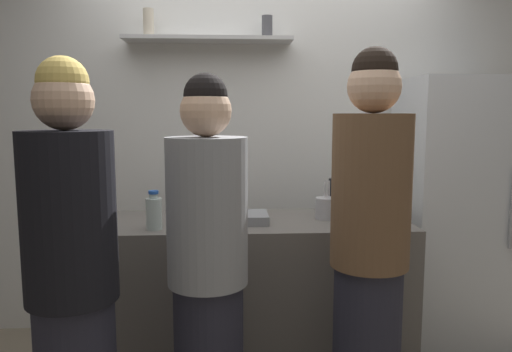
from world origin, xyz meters
TOP-DOWN VIEW (x-y plane):
  - back_wall_assembly at (-0.00, 1.25)m, footprint 4.80×0.32m
  - refrigerator at (1.23, 0.85)m, footprint 0.67×0.63m
  - counter at (-0.07, 0.54)m, footprint 1.69×0.63m
  - baking_pan at (-0.17, 0.49)m, footprint 0.34×0.24m
  - utensil_holder at (0.33, 0.55)m, footprint 0.11×0.11m
  - wine_bottle_pale_glass at (0.68, 0.66)m, footprint 0.07×0.07m
  - wine_bottle_dark_glass at (0.42, 0.73)m, footprint 0.06×0.06m
  - water_bottle_plastic at (-0.60, 0.35)m, footprint 0.08×0.08m
  - person_blonde at (-0.80, -0.32)m, footprint 0.34×0.34m
  - person_brown_jacket at (0.40, -0.09)m, footprint 0.34×0.34m
  - person_grey_hoodie at (-0.31, -0.12)m, footprint 0.34×0.34m

SIDE VIEW (x-z plane):
  - counter at x=-0.07m, z-range 0.00..0.91m
  - person_grey_hoodie at x=-0.31m, z-range -0.01..1.65m
  - person_blonde at x=-0.80m, z-range -0.01..1.69m
  - refrigerator at x=1.23m, z-range 0.00..1.72m
  - person_brown_jacket at x=0.40m, z-range 0.00..1.77m
  - baking_pan at x=-0.17m, z-range 0.91..0.96m
  - utensil_holder at x=0.33m, z-range 0.86..1.08m
  - water_bottle_plastic at x=-0.60m, z-range 0.89..1.10m
  - wine_bottle_dark_glass at x=0.42m, z-range 0.87..1.17m
  - wine_bottle_pale_glass at x=0.68m, z-range 0.87..1.20m
  - back_wall_assembly at x=0.00m, z-range 0.00..2.60m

